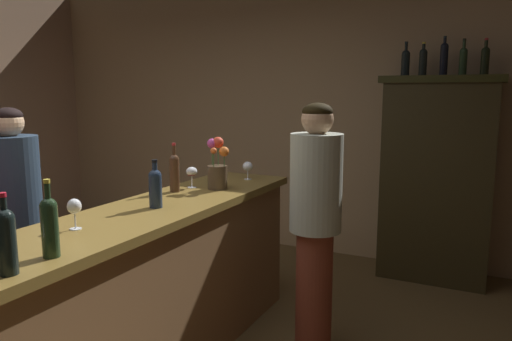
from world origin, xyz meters
The scene contains 18 objects.
wall_back centered at (0.00, 2.92, 1.44)m, with size 6.00×0.12×2.87m, color tan.
bar_counter centered at (0.32, 0.25, 0.50)m, with size 0.60×2.68×0.99m.
display_cabinet centered at (1.61, 2.59, 0.93)m, with size 0.98×0.48×1.79m.
wine_bottle_malbec centered at (0.17, 0.74, 1.13)m, with size 0.07×0.07×0.33m.
wine_bottle_rose centered at (0.49, -0.54, 1.13)m, with size 0.07×0.07×0.32m.
wine_bottle_chardonnay centered at (0.34, 0.33, 1.12)m, with size 0.08×0.08×0.28m.
wine_bottle_riesling centered at (0.51, -0.75, 1.13)m, with size 0.07×0.07×0.30m.
wine_glass_front centered at (0.27, -0.21, 1.10)m, with size 0.07×0.07×0.15m.
wine_glass_mid centered at (0.39, 1.37, 1.09)m, with size 0.08×0.08×0.14m.
wine_glass_rear centered at (0.19, 0.91, 1.10)m, with size 0.08×0.08×0.15m.
flower_arrangement centered at (0.37, 0.95, 1.14)m, with size 0.16×0.15×0.36m.
display_bottle_left centered at (1.30, 2.59, 1.91)m, with size 0.07×0.07×0.29m.
display_bottle_midleft centered at (1.45, 2.59, 1.92)m, with size 0.07×0.07×0.28m.
display_bottle_center centered at (1.61, 2.59, 1.94)m, with size 0.07×0.07×0.33m.
display_bottle_midright centered at (1.76, 2.59, 1.91)m, with size 0.06×0.06×0.30m.
display_bottle_right centered at (1.93, 2.59, 1.91)m, with size 0.07×0.07×0.29m.
patron_redhead centered at (-0.65, 0.16, 0.86)m, with size 0.33×0.33×1.56m.
bartender centered at (1.10, 0.92, 0.88)m, with size 0.32×0.32×1.59m.
Camera 1 is at (2.07, -1.85, 1.65)m, focal length 34.16 mm.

